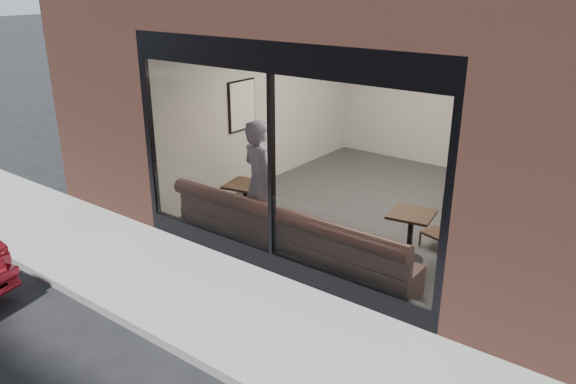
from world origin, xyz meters
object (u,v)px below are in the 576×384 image
Objects in this scene: cafe_table_right at (412,214)px; cafe_table_left at (245,185)px; person at (259,183)px; banquette at (290,247)px; cafe_chair_right at (438,233)px; cafe_chair_left at (250,195)px.

cafe_table_left is at bearing -169.27° from cafe_table_right.
person reaches higher than cafe_table_left.
cafe_table_left is 2.77m from cafe_table_right.
banquette is 10.46× the size of cafe_chair_right.
cafe_chair_left is at bearing 23.62° from cafe_chair_right.
cafe_chair_left is 3.41m from cafe_chair_right.
cafe_table_right reaches higher than cafe_chair_right.
cafe_table_left reaches higher than cafe_chair_right.
banquette is at bearing 132.62° from cafe_chair_left.
cafe_table_right is 0.85m from cafe_chair_right.
person is 0.71m from cafe_table_left.
cafe_table_right is at bearing -137.62° from person.
banquette is 1.52m from cafe_table_left.
banquette reaches higher than cafe_chair_left.
person is at bearing 123.68° from cafe_chair_left.
cafe_table_left is 0.98m from cafe_chair_left.
person reaches higher than cafe_table_right.
cafe_table_left reaches higher than banquette.
banquette is 6.56× the size of cafe_table_right.
cafe_chair_left is at bearing -21.89° from person.
person is (-0.74, 0.22, 0.76)m from banquette.
banquette is 2.20m from cafe_chair_left.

